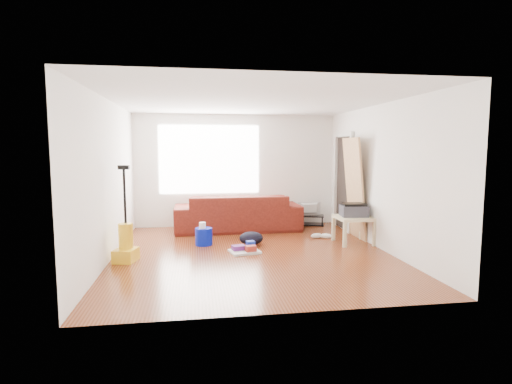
{
  "coord_description": "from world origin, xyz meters",
  "views": [
    {
      "loc": [
        -0.92,
        -6.46,
        1.73
      ],
      "look_at": [
        0.16,
        0.6,
        0.96
      ],
      "focal_mm": 28.0,
      "sensor_mm": 36.0,
      "label": 1
    }
  ],
  "objects": [
    {
      "name": "tv_stand",
      "position": [
        1.65,
        2.22,
        0.12
      ],
      "size": [
        0.7,
        0.52,
        0.23
      ],
      "rotation": [
        0.0,
        0.0,
        -0.3
      ],
      "color": "black",
      "rests_on": "ground"
    },
    {
      "name": "sneakers",
      "position": [
        1.49,
        0.88,
        0.05
      ],
      "size": [
        0.43,
        0.22,
        0.1
      ],
      "rotation": [
        0.0,
        0.0,
        -0.3
      ],
      "color": "white",
      "rests_on": "ground"
    },
    {
      "name": "side_table",
      "position": [
        1.95,
        0.42,
        0.42
      ],
      "size": [
        0.62,
        0.62,
        0.5
      ],
      "rotation": [
        0.0,
        0.0,
        0.02
      ],
      "color": "#C8BC88",
      "rests_on": "ground"
    },
    {
      "name": "vacuum",
      "position": [
        -2.0,
        -0.18,
        0.27
      ],
      "size": [
        0.39,
        0.42,
        1.49
      ],
      "rotation": [
        0.0,
        0.0,
        -0.25
      ],
      "color": "yellow",
      "rests_on": "ground"
    },
    {
      "name": "printer",
      "position": [
        1.95,
        0.42,
        0.62
      ],
      "size": [
        0.5,
        0.4,
        0.24
      ],
      "rotation": [
        0.0,
        0.0,
        -0.11
      ],
      "color": "#30313A",
      "rests_on": "side_table"
    },
    {
      "name": "tv",
      "position": [
        1.65,
        2.22,
        0.38
      ],
      "size": [
        0.52,
        0.07,
        0.3
      ],
      "primitive_type": "imported",
      "rotation": [
        0.0,
        0.0,
        3.14
      ],
      "color": "black",
      "rests_on": "tv_stand"
    },
    {
      "name": "toilet_paper",
      "position": [
        -0.81,
        0.67,
        0.21
      ],
      "size": [
        0.12,
        0.12,
        0.11
      ],
      "primitive_type": "cylinder",
      "color": "white",
      "rests_on": "bucket"
    },
    {
      "name": "room",
      "position": [
        0.07,
        0.15,
        1.25
      ],
      "size": [
        4.51,
        5.01,
        2.51
      ],
      "color": "#521D08",
      "rests_on": "ground"
    },
    {
      "name": "backpack",
      "position": [
        0.07,
        0.58,
        0.0
      ],
      "size": [
        0.44,
        0.36,
        0.24
      ],
      "primitive_type": "ellipsoid",
      "rotation": [
        0.0,
        0.0,
        0.03
      ],
      "color": "black",
      "rests_on": "ground"
    },
    {
      "name": "sofa",
      "position": [
        -0.03,
        1.95,
        0.0
      ],
      "size": [
        2.65,
        1.04,
        0.78
      ],
      "primitive_type": "imported",
      "rotation": [
        0.0,
        0.0,
        3.14
      ],
      "color": "#3C110C",
      "rests_on": "ground"
    },
    {
      "name": "bucket",
      "position": [
        -0.78,
        0.7,
        0.0
      ],
      "size": [
        0.32,
        0.32,
        0.31
      ],
      "primitive_type": "cylinder",
      "rotation": [
        0.0,
        0.0,
        -0.05
      ],
      "color": "#0414B1",
      "rests_on": "ground"
    },
    {
      "name": "door_panel",
      "position": [
        2.13,
        0.85,
        0.0
      ],
      "size": [
        0.24,
        0.78,
        1.95
      ],
      "primitive_type": "cube",
      "rotation": [
        0.0,
        -0.1,
        0.0
      ],
      "color": "#A56E49",
      "rests_on": "ground"
    },
    {
      "name": "cleaning_tray",
      "position": [
        -0.11,
        0.05,
        0.05
      ],
      "size": [
        0.55,
        0.48,
        0.17
      ],
      "rotation": [
        0.0,
        0.0,
        0.21
      ],
      "color": "silver",
      "rests_on": "ground"
    }
  ]
}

